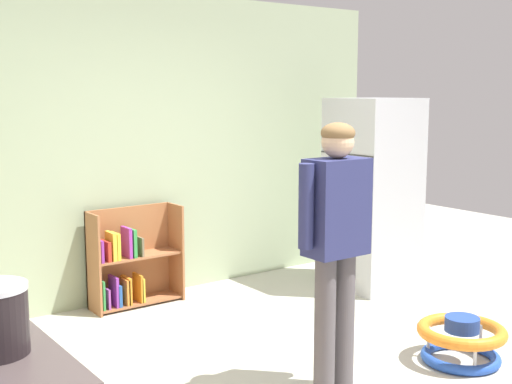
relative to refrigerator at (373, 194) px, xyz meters
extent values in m
plane|color=#B9B9A8|center=(-1.86, -1.32, -0.89)|extent=(12.00, 12.00, 0.00)
cube|color=#9EAF8A|center=(-1.86, 1.01, 0.46)|extent=(5.20, 0.06, 2.70)
sphere|color=silver|center=(-3.75, -1.21, -0.33)|extent=(0.04, 0.04, 0.04)
cube|color=#B7BABF|center=(0.00, 0.00, 0.00)|extent=(0.70, 0.68, 1.78)
cylinder|color=silver|center=(-0.36, -0.17, 0.09)|extent=(0.02, 0.02, 0.50)
cube|color=#333333|center=(-0.35, 0.00, 0.39)|extent=(0.01, 0.67, 0.01)
cube|color=#9F623C|center=(-2.46, 0.79, -0.47)|extent=(0.02, 0.28, 0.85)
cube|color=#9F623C|center=(-1.68, 0.79, -0.47)|extent=(0.02, 0.28, 0.85)
cube|color=#A4653B|center=(-2.07, 0.92, -0.47)|extent=(0.80, 0.02, 0.85)
cube|color=#9F623C|center=(-2.07, 0.79, -0.86)|extent=(0.76, 0.24, 0.02)
cube|color=#9F623C|center=(-2.07, 0.79, -0.46)|extent=(0.76, 0.24, 0.02)
cube|color=#328E41|center=(-2.42, 0.76, -0.73)|extent=(0.02, 0.17, 0.25)
cube|color=#842E93|center=(-2.42, 0.76, -0.35)|extent=(0.02, 0.17, 0.19)
cube|color=purple|center=(-2.37, 0.76, -0.76)|extent=(0.02, 0.17, 0.17)
cube|color=#B7301F|center=(-2.36, 0.76, -0.36)|extent=(0.03, 0.17, 0.17)
cube|color=purple|center=(-2.30, 0.76, -0.72)|extent=(0.02, 0.17, 0.26)
cube|color=gold|center=(-2.31, 0.76, -0.33)|extent=(0.03, 0.17, 0.24)
cube|color=#27559C|center=(-2.27, 0.76, -0.76)|extent=(0.03, 0.17, 0.19)
cube|color=gold|center=(-2.27, 0.76, -0.33)|extent=(0.03, 0.17, 0.23)
cube|color=orange|center=(-2.20, 0.76, -0.74)|extent=(0.03, 0.17, 0.22)
cube|color=purple|center=(-2.17, 0.76, -0.32)|extent=(0.03, 0.17, 0.26)
cube|color=orange|center=(-2.18, 0.76, -0.73)|extent=(0.03, 0.17, 0.23)
cube|color=#318D40|center=(-2.12, 0.76, -0.32)|extent=(0.03, 0.17, 0.24)
cube|color=gold|center=(-2.06, 0.76, -0.74)|extent=(0.02, 0.17, 0.21)
cube|color=#6E6148|center=(-2.05, 0.76, -0.36)|extent=(0.02, 0.17, 0.16)
cube|color=orange|center=(-2.07, 0.76, -0.73)|extent=(0.02, 0.17, 0.24)
cylinder|color=#534D51|center=(-1.93, -1.47, -0.46)|extent=(0.13, 0.13, 0.87)
cylinder|color=#534D51|center=(-1.77, -1.47, -0.46)|extent=(0.13, 0.13, 0.87)
cube|color=navy|center=(-1.85, -1.47, 0.27)|extent=(0.38, 0.22, 0.58)
cylinder|color=navy|center=(-2.09, -1.47, 0.30)|extent=(0.09, 0.09, 0.50)
cylinder|color=navy|center=(-1.61, -1.47, 0.30)|extent=(0.09, 0.09, 0.50)
sphere|color=#DAB18A|center=(-1.85, -1.47, 0.66)|extent=(0.19, 0.19, 0.19)
ellipsoid|color=brown|center=(-1.85, -1.47, 0.71)|extent=(0.20, 0.20, 0.13)
torus|color=blue|center=(-0.84, -1.66, -0.86)|extent=(0.54, 0.54, 0.07)
torus|color=orange|center=(-0.84, -1.66, -0.67)|extent=(0.60, 0.60, 0.08)
cylinder|color=navy|center=(-0.84, -1.66, -0.62)|extent=(0.23, 0.23, 0.10)
cylinder|color=silver|center=(-0.62, -1.66, -0.76)|extent=(0.02, 0.02, 0.18)
cylinder|color=silver|center=(-0.95, -1.47, -0.76)|extent=(0.02, 0.02, 0.18)
cylinder|color=silver|center=(-0.95, -1.85, -0.76)|extent=(0.02, 0.02, 0.18)
camera|label=1|loc=(-4.58, -4.36, 0.96)|focal=47.10mm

